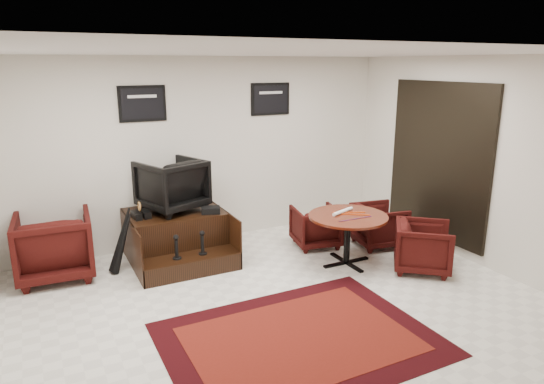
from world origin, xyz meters
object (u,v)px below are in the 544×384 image
(table_chair_back, at_px, (316,225))
(table_chair_corner, at_px, (423,245))
(armchair_side, at_px, (54,243))
(meeting_table, at_px, (348,221))
(shine_podium, at_px, (177,237))
(shine_chair, at_px, (172,182))
(table_chair_window, at_px, (379,223))

(table_chair_back, relative_size, table_chair_corner, 0.93)
(armchair_side, height_order, meeting_table, armchair_side)
(shine_podium, relative_size, table_chair_back, 2.03)
(shine_chair, height_order, table_chair_corner, shine_chair)
(armchair_side, relative_size, table_chair_window, 1.34)
(shine_chair, bearing_deg, table_chair_corner, 124.45)
(table_chair_corner, bearing_deg, shine_podium, 96.30)
(table_chair_window, distance_m, table_chair_corner, 1.01)
(armchair_side, xyz_separation_m, meeting_table, (3.61, -1.34, 0.15))
(shine_chair, bearing_deg, meeting_table, 125.98)
(armchair_side, bearing_deg, table_chair_window, 171.49)
(table_chair_back, bearing_deg, shine_chair, -5.00)
(shine_podium, height_order, table_chair_back, shine_podium)
(table_chair_back, distance_m, table_chair_window, 0.96)
(table_chair_back, bearing_deg, shine_podium, -1.27)
(shine_chair, relative_size, meeting_table, 0.75)
(table_chair_corner, bearing_deg, meeting_table, 90.62)
(shine_podium, height_order, table_chair_corner, table_chair_corner)
(table_chair_corner, bearing_deg, armchair_side, 105.73)
(shine_podium, bearing_deg, table_chair_back, -12.69)
(meeting_table, relative_size, table_chair_window, 1.54)
(armchair_side, bearing_deg, shine_chair, -174.83)
(shine_podium, xyz_separation_m, table_chair_corner, (2.81, -1.87, 0.05))
(meeting_table, xyz_separation_m, table_chair_back, (-0.02, 0.78, -0.28))
(shine_chair, relative_size, armchair_side, 0.86)
(table_chair_back, height_order, table_chair_corner, table_chair_corner)
(table_chair_back, bearing_deg, armchair_side, 2.61)
(shine_chair, height_order, table_chair_back, shine_chair)
(shine_chair, relative_size, table_chair_back, 1.21)
(shine_chair, height_order, table_chair_window, shine_chair)
(shine_podium, height_order, table_chair_window, table_chair_window)
(shine_podium, bearing_deg, shine_chair, 90.00)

